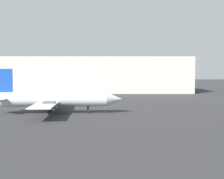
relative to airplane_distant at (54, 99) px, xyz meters
name	(u,v)px	position (x,y,z in m)	size (l,w,h in m)	color
airplane_distant	(54,99)	(0.00, 0.00, 0.00)	(27.49, 24.21, 9.06)	silver
terminal_building	(70,75)	(-5.09, 62.97, 4.20)	(97.03, 22.26, 14.14)	beige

